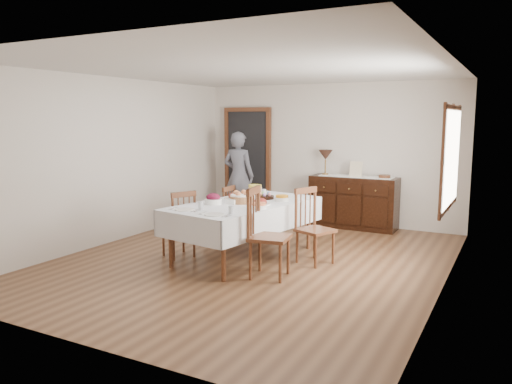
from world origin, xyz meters
The scene contains 26 objects.
ground centered at (0.00, 0.00, 0.00)m, with size 6.00×6.00×0.00m, color brown.
room_shell centered at (-0.15, 0.42, 1.64)m, with size 5.02×6.02×2.65m.
dining_table centered at (-0.17, 0.08, 0.70)m, with size 1.54×2.46×0.79m.
chair_left_near centered at (-0.99, -0.33, 0.48)m, with size 0.53×0.53×0.96m.
chair_left_far centered at (-0.92, 0.68, 0.46)m, with size 0.39×0.39×0.91m.
chair_right_near centered at (0.47, -0.55, 0.57)m, with size 0.54×0.54×1.12m.
chair_right_far centered at (0.76, 0.30, 0.52)m, with size 0.56×0.56×1.02m.
sideboard centered at (0.60, 2.72, 0.47)m, with size 1.55×0.56×0.93m.
person centered at (-1.61, 2.41, 0.91)m, with size 0.57×0.37×1.83m, color slate.
bread_basket centered at (-0.21, 0.04, 0.86)m, with size 0.32×0.32×0.18m.
egg_basket centered at (-0.07, 0.53, 0.82)m, with size 0.26×0.26×0.10m.
ham_platter_a centered at (-0.46, 0.30, 0.82)m, with size 0.31×0.31×0.11m.
ham_platter_b centered at (0.10, 0.04, 0.82)m, with size 0.28×0.28×0.11m.
beet_bowl centered at (-0.50, -0.22, 0.85)m, with size 0.23×0.23×0.15m.
carrot_bowl centered at (0.23, 0.45, 0.83)m, with size 0.21×0.21×0.09m.
pineapple_bowl centered at (-0.41, 0.84, 0.86)m, with size 0.22×0.22×0.15m.
casserole_dish centered at (0.22, -0.25, 0.83)m, with size 0.21×0.21×0.08m.
butter_dish centered at (-0.27, -0.10, 0.82)m, with size 0.15×0.11×0.07m.
setting_left centered at (-0.54, -0.72, 0.81)m, with size 0.44×0.31×0.10m.
setting_right centered at (-0.02, -0.82, 0.81)m, with size 0.44×0.31×0.10m.
glass_far_a centered at (-0.23, 0.79, 0.84)m, with size 0.06×0.06×0.10m.
glass_far_b centered at (0.30, 0.82, 0.84)m, with size 0.06×0.06×0.10m.
runner centered at (0.63, 2.72, 0.93)m, with size 1.30×0.35×0.01m.
table_lamp centered at (0.04, 2.74, 1.28)m, with size 0.26×0.26×0.46m.
picture_frame centered at (0.65, 2.64, 1.07)m, with size 0.22×0.08×0.28m.
deco_bowl centered at (1.14, 2.72, 0.96)m, with size 0.20×0.20×0.06m.
Camera 1 is at (3.19, -5.92, 1.95)m, focal length 35.00 mm.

